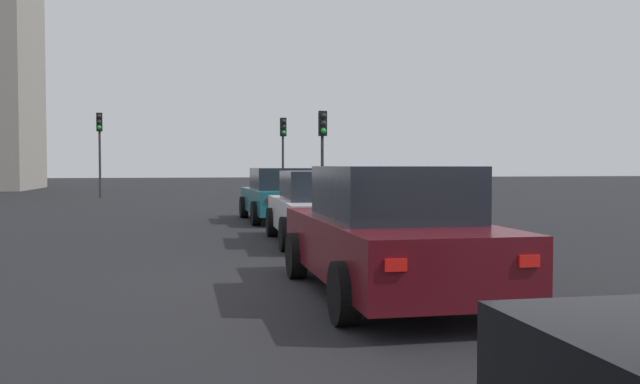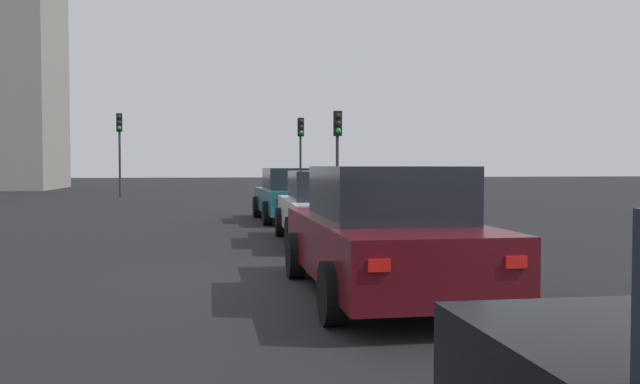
{
  "view_description": "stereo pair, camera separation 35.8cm",
  "coord_description": "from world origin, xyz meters",
  "px_view_note": "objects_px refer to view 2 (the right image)",
  "views": [
    {
      "loc": [
        -8.83,
        0.99,
        1.58
      ],
      "look_at": [
        0.79,
        -0.91,
        1.2
      ],
      "focal_mm": 38.25,
      "sensor_mm": 36.0,
      "label": 1
    },
    {
      "loc": [
        -8.89,
        0.63,
        1.58
      ],
      "look_at": [
        0.79,
        -0.91,
        1.2
      ],
      "focal_mm": 38.25,
      "sensor_mm": 36.0,
      "label": 2
    }
  ],
  "objects_px": {
    "car_maroon_left_third": "(383,234)",
    "traffic_light_near_right": "(338,138)",
    "car_white_left_second": "(331,208)",
    "traffic_light_far_left": "(119,137)",
    "car_teal_left_lead": "(293,195)",
    "traffic_light_near_left": "(301,140)"
  },
  "relations": [
    {
      "from": "car_white_left_second",
      "to": "traffic_light_near_right",
      "type": "height_order",
      "value": "traffic_light_near_right"
    },
    {
      "from": "car_teal_left_lead",
      "to": "traffic_light_near_right",
      "type": "relative_size",
      "value": 1.26
    },
    {
      "from": "traffic_light_far_left",
      "to": "traffic_light_near_right",
      "type": "bearing_deg",
      "value": 36.28
    },
    {
      "from": "car_maroon_left_third",
      "to": "traffic_light_near_right",
      "type": "distance_m",
      "value": 16.56
    },
    {
      "from": "car_teal_left_lead",
      "to": "traffic_light_far_left",
      "type": "bearing_deg",
      "value": 21.85
    },
    {
      "from": "car_maroon_left_third",
      "to": "traffic_light_far_left",
      "type": "bearing_deg",
      "value": 13.4
    },
    {
      "from": "car_white_left_second",
      "to": "traffic_light_far_left",
      "type": "distance_m",
      "value": 22.16
    },
    {
      "from": "car_white_left_second",
      "to": "car_maroon_left_third",
      "type": "xyz_separation_m",
      "value": [
        -5.71,
        0.37,
        0.04
      ]
    },
    {
      "from": "traffic_light_near_left",
      "to": "traffic_light_near_right",
      "type": "bearing_deg",
      "value": -5.81
    },
    {
      "from": "car_teal_left_lead",
      "to": "traffic_light_far_left",
      "type": "distance_m",
      "value": 16.93
    },
    {
      "from": "car_teal_left_lead",
      "to": "car_white_left_second",
      "type": "relative_size",
      "value": 1.02
    },
    {
      "from": "car_white_left_second",
      "to": "traffic_light_near_left",
      "type": "relative_size",
      "value": 1.13
    },
    {
      "from": "car_white_left_second",
      "to": "traffic_light_near_right",
      "type": "xyz_separation_m",
      "value": [
        10.56,
        -2.11,
        1.84
      ]
    },
    {
      "from": "car_teal_left_lead",
      "to": "car_white_left_second",
      "type": "xyz_separation_m",
      "value": [
        -5.58,
        -0.13,
        -0.01
      ]
    },
    {
      "from": "car_white_left_second",
      "to": "traffic_light_far_left",
      "type": "height_order",
      "value": "traffic_light_far_left"
    },
    {
      "from": "traffic_light_near_right",
      "to": "traffic_light_far_left",
      "type": "bearing_deg",
      "value": -142.08
    },
    {
      "from": "car_white_left_second",
      "to": "traffic_light_far_left",
      "type": "xyz_separation_m",
      "value": [
        20.95,
        6.86,
        2.25
      ]
    },
    {
      "from": "traffic_light_near_left",
      "to": "traffic_light_far_left",
      "type": "xyz_separation_m",
      "value": [
        1.58,
        8.77,
        0.16
      ]
    },
    {
      "from": "traffic_light_far_left",
      "to": "car_maroon_left_third",
      "type": "bearing_deg",
      "value": 9.17
    },
    {
      "from": "car_white_left_second",
      "to": "traffic_light_far_left",
      "type": "bearing_deg",
      "value": 19.63
    },
    {
      "from": "car_teal_left_lead",
      "to": "car_white_left_second",
      "type": "bearing_deg",
      "value": 179.5
    },
    {
      "from": "car_maroon_left_third",
      "to": "traffic_light_near_right",
      "type": "height_order",
      "value": "traffic_light_near_right"
    }
  ]
}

